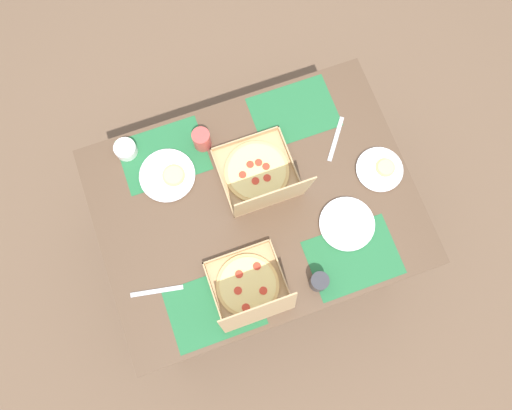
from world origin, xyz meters
name	(u,v)px	position (x,y,z in m)	size (l,w,h in m)	color
ground_plane	(256,240)	(0.00, 0.00, 0.00)	(6.00, 6.00, 0.00)	brown
dining_table	(256,212)	(0.00, 0.00, 0.65)	(1.31, 0.98, 0.76)	#3F3328
placemat_near_left	(294,112)	(-0.30, -0.34, 0.77)	(0.36, 0.26, 0.00)	#236638
placemat_near_right	(164,155)	(0.30, -0.34, 0.77)	(0.36, 0.26, 0.00)	#236638
placemat_far_left	(353,257)	(-0.30, 0.34, 0.77)	(0.36, 0.26, 0.00)	#236638
placemat_far_right	(214,308)	(0.30, 0.34, 0.77)	(0.36, 0.26, 0.00)	#236638
pizza_box_corner_right	(260,177)	(-0.05, -0.09, 0.82)	(0.31, 0.35, 0.34)	tan
pizza_box_edge_far	(250,291)	(0.14, 0.33, 0.81)	(0.28, 0.29, 0.32)	tan
plate_near_left	(347,224)	(-0.32, 0.20, 0.77)	(0.23, 0.23, 0.02)	white
plate_near_right	(380,169)	(-0.54, 0.03, 0.77)	(0.20, 0.20, 0.03)	white
plate_middle	(168,176)	(0.30, -0.24, 0.77)	(0.23, 0.23, 0.03)	white
cup_clear_right	(202,140)	(0.12, -0.33, 0.82)	(0.08, 0.08, 0.10)	#BF4742
cup_clear_left	(319,282)	(-0.12, 0.39, 0.81)	(0.07, 0.07, 0.09)	#333338
condiment_bowl	(126,149)	(0.44, -0.41, 0.79)	(0.09, 0.09, 0.05)	white
knife_by_far_right	(336,139)	(-0.42, -0.16, 0.77)	(0.21, 0.02, 0.01)	#B7B7BC
knife_by_far_left	(157,291)	(0.49, 0.20, 0.77)	(0.21, 0.02, 0.01)	#B7B7BC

